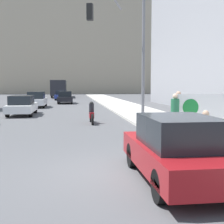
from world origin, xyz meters
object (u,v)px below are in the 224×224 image
object	(u,v)px
traffic_light_pole	(124,39)
motorcycle_on_road	(92,114)
pedestrian_behind	(178,110)
car_on_road_distant	(65,97)
city_bus_on_road	(59,88)
jogger_on_sidewalk	(175,114)
protest_banner	(202,113)
car_on_road_nearest	(22,105)
car_on_road_midblock	(37,100)
car_on_road_far_lane	(61,95)
seated_protester	(206,128)
parked_car_curbside	(177,149)

from	to	relation	value
traffic_light_pole	motorcycle_on_road	world-z (taller)	traffic_light_pole
pedestrian_behind	car_on_road_distant	xyz separation A→B (m)	(-5.51, 23.72, -0.32)
traffic_light_pole	city_bus_on_road	world-z (taller)	traffic_light_pole
jogger_on_sidewalk	protest_banner	distance (m)	1.21
car_on_road_nearest	car_on_road_midblock	distance (m)	7.95
protest_banner	city_bus_on_road	distance (m)	45.70
car_on_road_nearest	car_on_road_midblock	xyz separation A→B (m)	(0.22, 7.95, 0.05)
car_on_road_far_lane	motorcycle_on_road	size ratio (longest dim) A/B	2.33
car_on_road_midblock	car_on_road_distant	bearing A→B (deg)	67.08
seated_protester	car_on_road_midblock	distance (m)	23.02
protest_banner	parked_car_curbside	bearing A→B (deg)	-118.51
motorcycle_on_road	protest_banner	bearing A→B (deg)	-51.75
jogger_on_sidewalk	car_on_road_nearest	world-z (taller)	jogger_on_sidewalk
pedestrian_behind	car_on_road_nearest	xyz separation A→B (m)	(-8.40, 9.45, -0.33)
motorcycle_on_road	parked_car_curbside	bearing A→B (deg)	-83.90
car_on_road_midblock	car_on_road_distant	size ratio (longest dim) A/B	0.98
car_on_road_distant	car_on_road_far_lane	xyz separation A→B (m)	(-0.68, 9.15, -0.01)
car_on_road_nearest	city_bus_on_road	size ratio (longest dim) A/B	0.40
motorcycle_on_road	car_on_road_far_lane	bearing A→B (deg)	94.83
jogger_on_sidewalk	car_on_road_far_lane	world-z (taller)	jogger_on_sidewalk
protest_banner	city_bus_on_road	xyz separation A→B (m)	(-7.35, 45.10, 0.71)
seated_protester	car_on_road_midblock	world-z (taller)	car_on_road_midblock
car_on_road_nearest	car_on_road_far_lane	size ratio (longest dim) A/B	1.00
city_bus_on_road	motorcycle_on_road	distance (m)	39.88
pedestrian_behind	protest_banner	bearing A→B (deg)	10.29
city_bus_on_road	motorcycle_on_road	bearing A→B (deg)	-85.50
jogger_on_sidewalk	car_on_road_far_lane	bearing A→B (deg)	-71.75
car_on_road_distant	car_on_road_far_lane	distance (m)	9.18
protest_banner	city_bus_on_road	size ratio (longest dim) A/B	0.20
jogger_on_sidewalk	car_on_road_far_lane	distance (m)	34.93
car_on_road_midblock	city_bus_on_road	world-z (taller)	city_bus_on_road
car_on_road_nearest	parked_car_curbside	bearing A→B (deg)	-70.61
protest_banner	traffic_light_pole	bearing A→B (deg)	126.28
jogger_on_sidewalk	car_on_road_nearest	xyz separation A→B (m)	(-7.68, 11.07, -0.29)
car_on_road_nearest	seated_protester	bearing A→B (deg)	-60.62
jogger_on_sidewalk	parked_car_curbside	xyz separation A→B (m)	(-1.84, -5.50, -0.27)
car_on_road_distant	motorcycle_on_road	world-z (taller)	car_on_road_distant
traffic_light_pole	car_on_road_far_lane	distance (m)	31.27
seated_protester	car_on_road_nearest	xyz separation A→B (m)	(-7.77, 13.80, -0.09)
traffic_light_pole	jogger_on_sidewalk	bearing A→B (deg)	-68.81
parked_car_curbside	car_on_road_nearest	bearing A→B (deg)	109.39
car_on_road_midblock	car_on_road_nearest	bearing A→B (deg)	-91.55
car_on_road_midblock	motorcycle_on_road	xyz separation A→B (m)	(4.44, -13.55, -0.22)
pedestrian_behind	car_on_road_far_lane	xyz separation A→B (m)	(-6.19, 32.87, -0.33)
car_on_road_midblock	pedestrian_behind	bearing A→B (deg)	-64.82
pedestrian_behind	city_bus_on_road	world-z (taller)	city_bus_on_road
pedestrian_behind	parked_car_curbside	distance (m)	7.57
motorcycle_on_road	city_bus_on_road	bearing A→B (deg)	94.50
car_on_road_distant	car_on_road_far_lane	bearing A→B (deg)	94.26
protest_banner	car_on_road_nearest	xyz separation A→B (m)	(-8.88, 10.96, -0.32)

